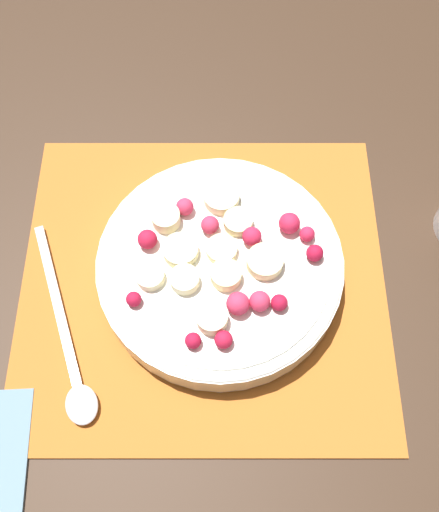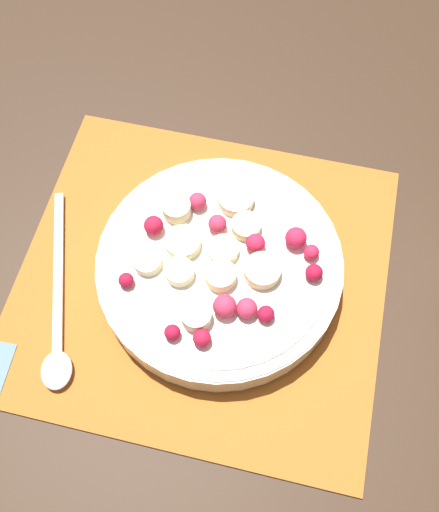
{
  "view_description": "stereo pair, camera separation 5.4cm",
  "coord_description": "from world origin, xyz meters",
  "views": [
    {
      "loc": [
        0.02,
        -0.23,
        0.53
      ],
      "look_at": [
        0.02,
        0.01,
        0.05
      ],
      "focal_mm": 40.0,
      "sensor_mm": 36.0,
      "label": 1
    },
    {
      "loc": [
        0.07,
        -0.22,
        0.53
      ],
      "look_at": [
        0.02,
        0.01,
        0.05
      ],
      "focal_mm": 40.0,
      "sensor_mm": 36.0,
      "label": 2
    }
  ],
  "objects": [
    {
      "name": "fruit_bowl",
      "position": [
        0.02,
        0.01,
        0.03
      ],
      "size": [
        0.24,
        0.24,
        0.06
      ],
      "color": "silver",
      "rests_on": "placemat"
    },
    {
      "name": "ground_plane",
      "position": [
        0.0,
        0.0,
        0.0
      ],
      "size": [
        3.0,
        3.0,
        0.0
      ],
      "primitive_type": "plane",
      "color": "#382619"
    },
    {
      "name": "placemat",
      "position": [
        0.0,
        0.0,
        0.0
      ],
      "size": [
        0.37,
        0.34,
        0.01
      ],
      "color": "#B26023",
      "rests_on": "ground_plane"
    },
    {
      "name": "spoon",
      "position": [
        -0.12,
        -0.08,
        0.01
      ],
      "size": [
        0.09,
        0.21,
        0.01
      ],
      "rotation": [
        0.0,
        0.0,
        5.05
      ],
      "color": "silver",
      "rests_on": "placemat"
    }
  ]
}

